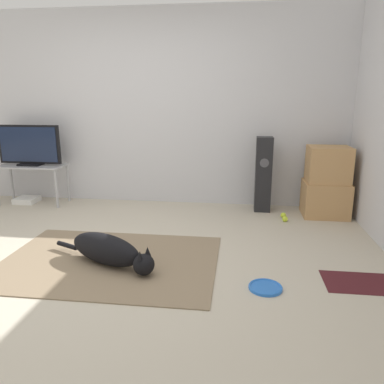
% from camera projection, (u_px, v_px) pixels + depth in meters
% --- Properties ---
extents(ground_plane, '(12.00, 12.00, 0.00)m').
position_uv_depth(ground_plane, '(103.00, 264.00, 3.30)').
color(ground_plane, '#BCB29E').
extents(wall_back, '(8.00, 0.06, 2.55)m').
position_uv_depth(wall_back, '(153.00, 109.00, 5.00)').
color(wall_back, silver).
rests_on(wall_back, ground_plane).
extents(area_rug, '(1.92, 1.37, 0.01)m').
position_uv_depth(area_rug, '(109.00, 261.00, 3.35)').
color(area_rug, '#847056').
rests_on(area_rug, ground_plane).
extents(dog, '(1.05, 0.54, 0.27)m').
position_uv_depth(dog, '(109.00, 251.00, 3.24)').
color(dog, black).
rests_on(dog, area_rug).
extents(frisbee, '(0.26, 0.26, 0.03)m').
position_uv_depth(frisbee, '(265.00, 287.00, 2.88)').
color(frisbee, blue).
rests_on(frisbee, ground_plane).
extents(cardboard_box_lower, '(0.54, 0.45, 0.43)m').
position_uv_depth(cardboard_box_lower, '(325.00, 199.00, 4.60)').
color(cardboard_box_lower, tan).
rests_on(cardboard_box_lower, ground_plane).
extents(cardboard_box_upper, '(0.49, 0.41, 0.43)m').
position_uv_depth(cardboard_box_upper, '(328.00, 165.00, 4.50)').
color(cardboard_box_upper, tan).
rests_on(cardboard_box_upper, cardboard_box_lower).
extents(floor_speaker, '(0.20, 0.21, 0.95)m').
position_uv_depth(floor_speaker, '(263.00, 175.00, 4.75)').
color(floor_speaker, black).
rests_on(floor_speaker, ground_plane).
extents(tv_stand, '(0.91, 0.40, 0.53)m').
position_uv_depth(tv_stand, '(32.00, 171.00, 5.08)').
color(tv_stand, '#A8A8AD').
rests_on(tv_stand, ground_plane).
extents(tv, '(0.86, 0.20, 0.54)m').
position_uv_depth(tv, '(29.00, 146.00, 5.00)').
color(tv, black).
rests_on(tv, tv_stand).
extents(tennis_ball_by_boxes, '(0.07, 0.07, 0.07)m').
position_uv_depth(tennis_ball_by_boxes, '(285.00, 219.00, 4.42)').
color(tennis_ball_by_boxes, '#C6E033').
rests_on(tennis_ball_by_boxes, ground_plane).
extents(tennis_ball_near_speaker, '(0.07, 0.07, 0.07)m').
position_uv_depth(tennis_ball_near_speaker, '(283.00, 215.00, 4.55)').
color(tennis_ball_near_speaker, '#C6E033').
rests_on(tennis_ball_near_speaker, ground_plane).
extents(game_console, '(0.29, 0.28, 0.07)m').
position_uv_depth(game_console, '(27.00, 200.00, 5.22)').
color(game_console, white).
rests_on(game_console, ground_plane).
extents(door_mat, '(0.61, 0.38, 0.01)m').
position_uv_depth(door_mat, '(363.00, 283.00, 2.96)').
color(door_mat, '#47191E').
rests_on(door_mat, ground_plane).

